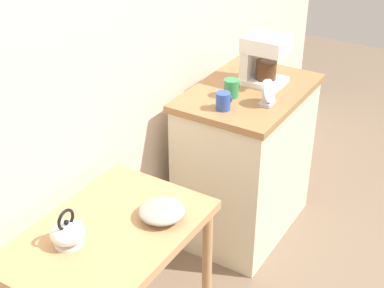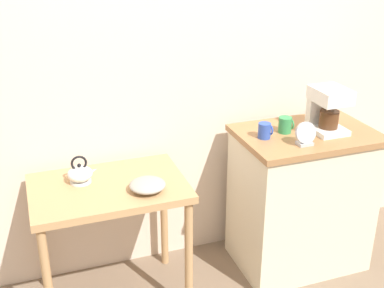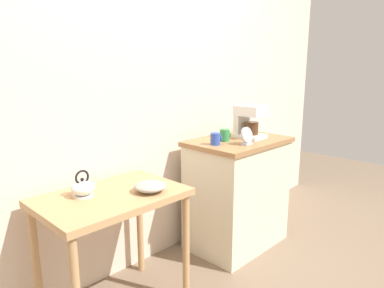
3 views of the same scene
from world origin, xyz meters
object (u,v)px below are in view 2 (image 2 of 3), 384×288
bowl_stoneware (147,185)px  coffee_maker (327,107)px  mug_blue (265,131)px  mug_tall_green (285,125)px  teakettle (80,174)px  table_clock (305,135)px

bowl_stoneware → coffee_maker: size_ratio=0.71×
bowl_stoneware → mug_blue: size_ratio=2.11×
bowl_stoneware → mug_tall_green: bearing=10.3°
mug_tall_green → coffee_maker: bearing=-11.9°
teakettle → coffee_maker: size_ratio=0.61×
bowl_stoneware → table_clock: table_clock is taller
teakettle → mug_tall_green: size_ratio=1.74×
coffee_maker → mug_tall_green: (-0.23, 0.05, -0.10)m
coffee_maker → mug_blue: 0.39m
bowl_stoneware → teakettle: size_ratio=1.16×
bowl_stoneware → mug_blue: 0.74m
bowl_stoneware → coffee_maker: bearing=5.6°
bowl_stoneware → table_clock: (0.87, -0.04, 0.17)m
mug_blue → table_clock: 0.23m
teakettle → coffee_maker: 1.42m
teakettle → mug_blue: 1.03m
mug_tall_green → table_clock: table_clock is taller
mug_blue → coffee_maker: bearing=-2.0°
teakettle → table_clock: table_clock is taller
bowl_stoneware → mug_tall_green: (0.86, 0.16, 0.16)m
mug_tall_green → table_clock: size_ratio=0.70×
bowl_stoneware → coffee_maker: 1.13m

